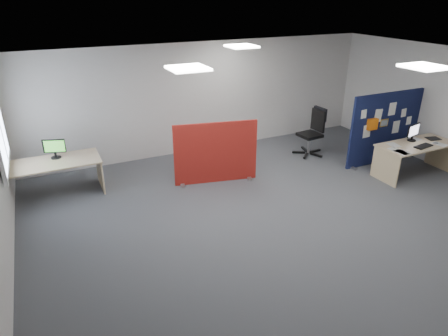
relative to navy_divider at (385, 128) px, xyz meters
name	(u,v)px	position (x,y,z in m)	size (l,w,h in m)	color
floor	(277,209)	(-3.46, -0.89, -0.85)	(9.00, 9.00, 0.00)	#4E5055
ceiling	(286,64)	(-3.46, -0.89, 1.85)	(9.00, 7.00, 0.02)	white
wall_back	(204,98)	(-3.46, 2.61, 0.50)	(9.00, 0.02, 2.70)	silver
window	(0,133)	(-7.90, 1.11, 0.70)	(0.06, 1.70, 1.30)	white
ceiling_lights	(281,59)	(-3.13, -0.22, 1.82)	(4.10, 4.10, 0.04)	white
navy_divider	(385,128)	(0.00, 0.00, 0.00)	(2.06, 0.30, 1.70)	#0E1133
main_desk	(414,150)	(0.12, -0.81, -0.29)	(1.78, 0.79, 0.73)	#CEB784
monitor_main	(413,132)	(0.16, -0.65, 0.09)	(0.43, 0.18, 0.38)	black
keyboard	(423,146)	(0.09, -1.03, -0.11)	(0.45, 0.18, 0.03)	black
mouse	(435,143)	(0.47, -1.02, -0.10)	(0.10, 0.06, 0.03)	#9A999E
paper_tray	(433,138)	(0.71, -0.77, -0.11)	(0.28, 0.22, 0.01)	black
red_divider	(216,153)	(-4.01, 0.69, -0.19)	(1.75, 0.42, 1.33)	maroon
second_desk	(55,169)	(-7.14, 1.54, -0.29)	(1.74, 0.87, 0.73)	#CEB784
monitor_second	(54,148)	(-7.08, 1.66, 0.10)	(0.42, 0.20, 0.39)	black
office_chair	(314,129)	(-1.15, 1.14, -0.19)	(0.75, 0.77, 1.15)	black
desk_papers	(408,147)	(-0.21, -0.90, -0.12)	(1.38, 0.82, 0.00)	white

